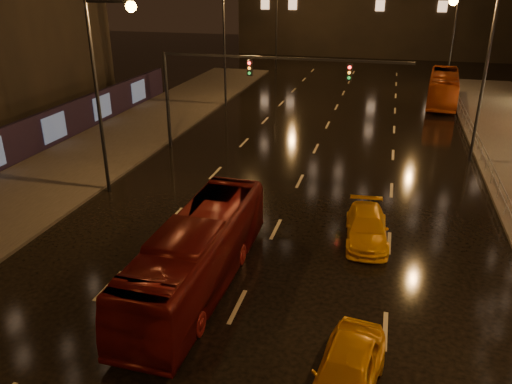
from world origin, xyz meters
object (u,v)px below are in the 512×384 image
at_px(bus_curb, 443,88).
at_px(bus_red, 198,254).
at_px(taxi_far, 367,227).
at_px(taxi_near, 347,373).

bearing_deg(bus_curb, bus_red, -103.20).
xyz_separation_m(bus_red, taxi_far, (5.73, 5.14, -0.74)).
bearing_deg(bus_curb, taxi_far, -95.36).
bearing_deg(taxi_near, bus_curb, 89.70).
distance_m(taxi_near, taxi_far, 9.00).
height_order(bus_curb, taxi_near, bus_curb).
distance_m(bus_red, bus_curb, 34.74).
bearing_deg(bus_red, taxi_near, -33.22).
height_order(bus_curb, taxi_far, bus_curb).
bearing_deg(bus_red, bus_curb, 72.77).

